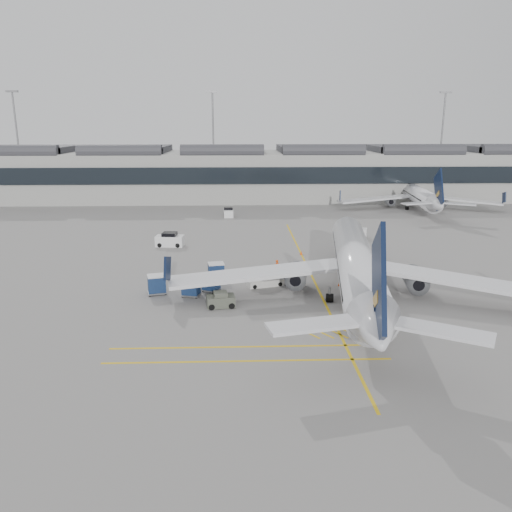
{
  "coord_description": "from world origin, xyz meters",
  "views": [
    {
      "loc": [
        1.45,
        -46.93,
        17.41
      ],
      "look_at": [
        3.21,
        3.42,
        4.0
      ],
      "focal_mm": 35.0,
      "sensor_mm": 36.0,
      "label": 1
    }
  ],
  "objects_px": {
    "ramp_agent_b": "(271,276)",
    "pushback_tug": "(221,300)",
    "ramp_agent_a": "(277,267)",
    "belt_loader": "(264,281)",
    "baggage_cart_a": "(211,282)",
    "airliner_main": "(357,266)"
  },
  "relations": [
    {
      "from": "airliner_main",
      "to": "baggage_cart_a",
      "type": "relative_size",
      "value": 19.23
    },
    {
      "from": "pushback_tug",
      "to": "baggage_cart_a",
      "type": "bearing_deg",
      "value": 95.42
    },
    {
      "from": "belt_loader",
      "to": "ramp_agent_b",
      "type": "height_order",
      "value": "belt_loader"
    },
    {
      "from": "ramp_agent_b",
      "to": "pushback_tug",
      "type": "distance_m",
      "value": 9.09
    },
    {
      "from": "belt_loader",
      "to": "ramp_agent_a",
      "type": "distance_m",
      "value": 4.37
    },
    {
      "from": "airliner_main",
      "to": "ramp_agent_b",
      "type": "relative_size",
      "value": 25.65
    },
    {
      "from": "airliner_main",
      "to": "belt_loader",
      "type": "bearing_deg",
      "value": 165.77
    },
    {
      "from": "ramp_agent_a",
      "to": "airliner_main",
      "type": "bearing_deg",
      "value": -90.61
    },
    {
      "from": "baggage_cart_a",
      "to": "ramp_agent_b",
      "type": "relative_size",
      "value": 1.33
    },
    {
      "from": "ramp_agent_a",
      "to": "pushback_tug",
      "type": "xyz_separation_m",
      "value": [
        -6.35,
        -10.48,
        -0.24
      ]
    },
    {
      "from": "belt_loader",
      "to": "baggage_cart_a",
      "type": "distance_m",
      "value": 6.05
    },
    {
      "from": "pushback_tug",
      "to": "ramp_agent_a",
      "type": "bearing_deg",
      "value": 50.27
    },
    {
      "from": "ramp_agent_a",
      "to": "baggage_cart_a",
      "type": "bearing_deg",
      "value": 172.99
    },
    {
      "from": "baggage_cart_a",
      "to": "ramp_agent_b",
      "type": "height_order",
      "value": "baggage_cart_a"
    },
    {
      "from": "ramp_agent_a",
      "to": "ramp_agent_b",
      "type": "distance_m",
      "value": 3.3
    },
    {
      "from": "ramp_agent_b",
      "to": "baggage_cart_a",
      "type": "bearing_deg",
      "value": 1.42
    },
    {
      "from": "airliner_main",
      "to": "ramp_agent_b",
      "type": "height_order",
      "value": "airliner_main"
    },
    {
      "from": "airliner_main",
      "to": "pushback_tug",
      "type": "distance_m",
      "value": 14.34
    },
    {
      "from": "belt_loader",
      "to": "baggage_cart_a",
      "type": "xyz_separation_m",
      "value": [
        -5.79,
        -1.71,
        0.41
      ]
    },
    {
      "from": "belt_loader",
      "to": "ramp_agent_a",
      "type": "relative_size",
      "value": 2.73
    },
    {
      "from": "pushback_tug",
      "to": "ramp_agent_b",
      "type": "bearing_deg",
      "value": 45.27
    },
    {
      "from": "ramp_agent_a",
      "to": "belt_loader",
      "type": "bearing_deg",
      "value": -157.71
    }
  ]
}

